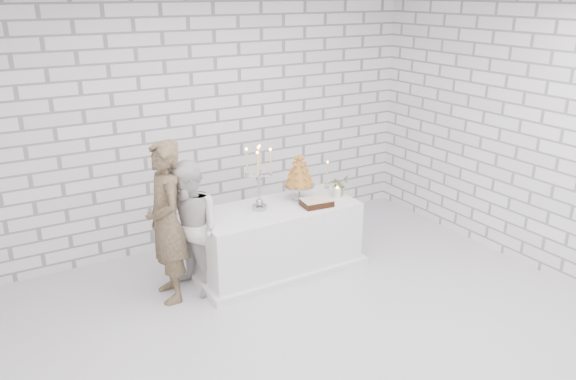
% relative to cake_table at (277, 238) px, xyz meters
% --- Properties ---
extents(ground, '(6.00, 5.00, 0.01)m').
position_rel_cake_table_xyz_m(ground, '(-0.47, -1.32, -0.38)').
color(ground, silver).
rests_on(ground, ground).
extents(wall_back, '(6.00, 0.01, 3.00)m').
position_rel_cake_table_xyz_m(wall_back, '(-0.47, 1.18, 1.12)').
color(wall_back, white).
rests_on(wall_back, ground).
extents(wall_right, '(0.01, 5.00, 3.00)m').
position_rel_cake_table_xyz_m(wall_right, '(2.53, -1.32, 1.12)').
color(wall_right, white).
rests_on(wall_right, ground).
extents(cake_table, '(1.80, 0.80, 0.75)m').
position_rel_cake_table_xyz_m(cake_table, '(0.00, 0.00, 0.00)').
color(cake_table, white).
rests_on(cake_table, ground).
extents(groom, '(0.44, 0.63, 1.67)m').
position_rel_cake_table_xyz_m(groom, '(-1.26, 0.01, 0.46)').
color(groom, '#3F301E').
rests_on(groom, ground).
extents(bride, '(0.72, 0.82, 1.43)m').
position_rel_cake_table_xyz_m(bride, '(-1.03, -0.02, 0.34)').
color(bride, silver).
rests_on(bride, ground).
extents(candelabra, '(0.35, 0.35, 0.71)m').
position_rel_cake_table_xyz_m(candelabra, '(-0.20, 0.04, 0.73)').
color(candelabra, '#9D9EA7').
rests_on(candelabra, cake_table).
extents(croquembouche, '(0.43, 0.43, 0.55)m').
position_rel_cake_table_xyz_m(croquembouche, '(0.34, 0.09, 0.65)').
color(croquembouche, '#986024').
rests_on(croquembouche, cake_table).
extents(chocolate_cake, '(0.35, 0.27, 0.08)m').
position_rel_cake_table_xyz_m(chocolate_cake, '(0.40, -0.19, 0.42)').
color(chocolate_cake, black).
rests_on(chocolate_cake, cake_table).
extents(pillar_candle, '(0.10, 0.10, 0.12)m').
position_rel_cake_table_xyz_m(pillar_candle, '(0.74, -0.10, 0.44)').
color(pillar_candle, white).
rests_on(pillar_candle, cake_table).
extents(extra_taper, '(0.07, 0.07, 0.32)m').
position_rel_cake_table_xyz_m(extra_taper, '(0.83, 0.23, 0.54)').
color(extra_taper, beige).
rests_on(extra_taper, cake_table).
extents(flowers, '(0.26, 0.24, 0.24)m').
position_rel_cake_table_xyz_m(flowers, '(0.82, -0.03, 0.50)').
color(flowers, '#597940').
rests_on(flowers, cake_table).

